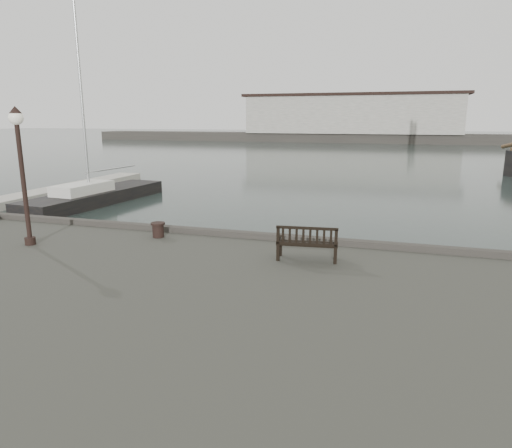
{
  "coord_description": "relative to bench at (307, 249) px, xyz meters",
  "views": [
    {
      "loc": [
        2.59,
        -13.25,
        5.19
      ],
      "look_at": [
        -1.36,
        -0.5,
        2.1
      ],
      "focal_mm": 32.0,
      "sensor_mm": 36.0,
      "label": 1
    }
  ],
  "objects": [
    {
      "name": "bollard_left",
      "position": [
        -4.91,
        0.97,
        -0.06
      ],
      "size": [
        0.56,
        0.56,
        0.47
      ],
      "primitive_type": "cylinder",
      "rotation": [
        0.0,
        0.0,
        0.32
      ],
      "color": "black",
      "rests_on": "quay"
    },
    {
      "name": "lamp_post",
      "position": [
        -8.1,
        -0.93,
        2.26
      ],
      "size": [
        0.4,
        0.4,
        3.98
      ],
      "rotation": [
        0.0,
        0.0,
        -0.3
      ],
      "color": "black",
      "rests_on": "quay"
    },
    {
      "name": "yacht_c",
      "position": [
        -15.81,
        12.6,
        -1.61
      ],
      "size": [
        3.47,
        10.97,
        14.35
      ],
      "rotation": [
        0.0,
        0.0,
        -0.08
      ],
      "color": "black",
      "rests_on": "ground"
    },
    {
      "name": "pontoon",
      "position": [
        -20.47,
        11.89,
        -1.6
      ],
      "size": [
        2.0,
        24.0,
        0.5
      ],
      "primitive_type": "cube",
      "color": "#B8B4AB",
      "rests_on": "ground"
    },
    {
      "name": "breakwater",
      "position": [
        -5.02,
        93.89,
        2.45
      ],
      "size": [
        140.0,
        9.5,
        12.2
      ],
      "color": "#383530",
      "rests_on": "ground"
    },
    {
      "name": "bench",
      "position": [
        0.0,
        0.0,
        0.0
      ],
      "size": [
        1.63,
        0.72,
        0.91
      ],
      "rotation": [
        0.0,
        0.0,
        0.11
      ],
      "color": "black",
      "rests_on": "quay"
    },
    {
      "name": "ground",
      "position": [
        -0.47,
        1.89,
        -1.85
      ],
      "size": [
        400.0,
        400.0,
        0.0
      ],
      "primitive_type": "plane",
      "color": "black",
      "rests_on": "ground"
    }
  ]
}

